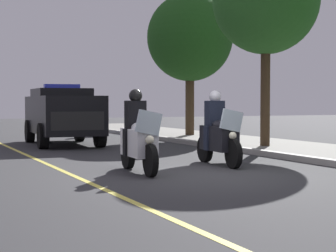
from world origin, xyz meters
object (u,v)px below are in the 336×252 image
police_motorcycle_lead_right (218,135)px  police_suv (63,113)px  tree_behind_suv (190,38)px  cyclist_background (95,116)px  tree_far_back (266,0)px  police_motorcycle_lead_left (138,139)px

police_motorcycle_lead_right → police_suv: police_suv is taller
tree_behind_suv → cyclist_background: bearing=-131.3°
police_motorcycle_lead_right → tree_far_back: size_ratio=0.35×
cyclist_background → tree_far_back: 10.06m
cyclist_background → tree_behind_suv: (2.78, 3.17, 3.21)m
police_motorcycle_lead_right → tree_behind_suv: bearing=157.1°
police_motorcycle_lead_left → tree_far_back: (-3.92, 5.72, 3.86)m
cyclist_background → tree_far_back: (8.96, 2.68, 3.71)m
tree_behind_suv → police_motorcycle_lead_left: bearing=-31.6°
police_suv → cyclist_background: police_suv is taller
police_motorcycle_lead_left → tree_behind_suv: bearing=148.4°
police_motorcycle_lead_left → tree_far_back: tree_far_back is taller
police_motorcycle_lead_left → police_motorcycle_lead_right: bearing=103.8°
police_motorcycle_lead_right → tree_far_back: bearing=133.7°
police_suv → tree_behind_suv: size_ratio=0.87×
police_suv → tree_far_back: (4.38, 5.22, 3.49)m
tree_far_back → tree_behind_suv: size_ratio=1.07×
cyclist_background → police_motorcycle_lead_right: bearing=-4.0°
tree_far_back → police_suv: bearing=-130.0°
tree_far_back → cyclist_background: bearing=-163.4°
police_suv → cyclist_background: bearing=151.0°
police_motorcycle_lead_left → cyclist_background: 13.23m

